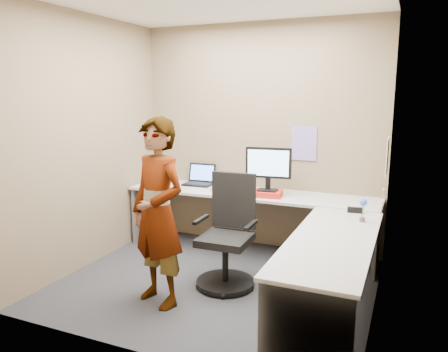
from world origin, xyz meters
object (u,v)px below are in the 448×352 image
at_px(monitor, 268,165).
at_px(person, 158,213).
at_px(desk, 270,221).
at_px(office_chair, 228,241).

relative_size(monitor, person, 0.31).
distance_m(desk, person, 1.22).
xyz_separation_m(monitor, office_chair, (-0.14, -0.84, -0.64)).
height_order(monitor, office_chair, monitor).
bearing_deg(desk, person, -128.06).
bearing_deg(monitor, office_chair, -105.80).
distance_m(monitor, person, 1.56).
height_order(desk, monitor, monitor).
relative_size(desk, monitor, 5.79).
height_order(desk, person, person).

